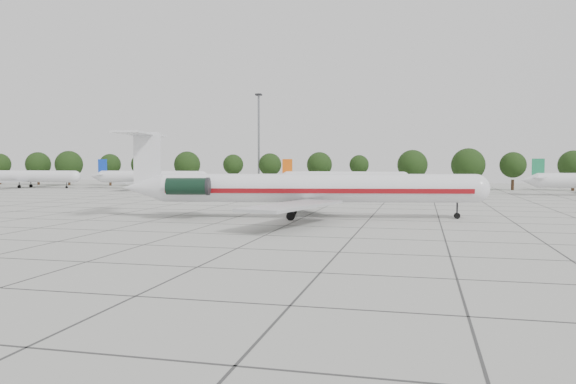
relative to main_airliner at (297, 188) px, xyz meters
name	(u,v)px	position (x,y,z in m)	size (l,w,h in m)	color
ground	(286,226)	(0.56, -8.20, -3.65)	(260.00, 260.00, 0.00)	#A7A7A0
apron_joints	(312,213)	(0.56, 6.80, -3.64)	(170.00, 170.00, 0.02)	#383838
main_airliner	(297,188)	(0.00, 0.00, 0.00)	(43.62, 34.03, 10.32)	silver
bg_airliner_a	(28,177)	(-84.82, 60.01, -0.74)	(28.24, 27.20, 7.40)	silver
bg_airliner_b	(150,177)	(-51.60, 62.81, -0.74)	(28.24, 27.20, 7.40)	silver
bg_airliner_c	(343,178)	(-3.40, 64.37, -0.74)	(28.24, 27.20, 7.40)	silver
tree_line	(319,165)	(-11.12, 76.80, 2.34)	(249.86, 8.44, 10.22)	#332114
floodlight_mast	(259,134)	(-29.44, 83.80, 10.64)	(1.60, 1.60, 25.45)	slate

